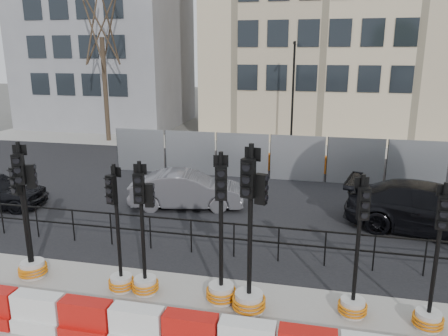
% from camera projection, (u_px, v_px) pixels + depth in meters
% --- Properties ---
extents(ground, '(120.00, 120.00, 0.00)m').
position_uv_depth(ground, '(224.00, 279.00, 10.74)').
color(ground, '#51514C').
rests_on(ground, ground).
extents(road, '(40.00, 14.00, 0.03)m').
position_uv_depth(road, '(263.00, 193.00, 17.34)').
color(road, black).
rests_on(road, ground).
extents(sidewalk_far, '(40.00, 4.00, 0.02)m').
position_uv_depth(sidewalk_far, '(283.00, 147.00, 25.83)').
color(sidewalk_far, gray).
rests_on(sidewalk_far, ground).
extents(building_grey, '(11.00, 9.06, 14.00)m').
position_uv_depth(building_grey, '(106.00, 31.00, 32.66)').
color(building_grey, gray).
rests_on(building_grey, ground).
extents(kerb_railing, '(18.00, 0.04, 1.00)m').
position_uv_depth(kerb_railing, '(234.00, 234.00, 11.70)').
color(kerb_railing, black).
rests_on(kerb_railing, ground).
extents(heras_fencing, '(14.33, 1.72, 2.00)m').
position_uv_depth(heras_fencing, '(284.00, 161.00, 19.76)').
color(heras_fencing, '#95989D').
rests_on(heras_fencing, ground).
extents(lamp_post_far, '(0.12, 0.56, 6.00)m').
position_uv_depth(lamp_post_far, '(293.00, 94.00, 23.94)').
color(lamp_post_far, black).
rests_on(lamp_post_far, ground).
extents(tree_bare_far, '(2.00, 2.00, 9.00)m').
position_uv_depth(tree_bare_far, '(101.00, 31.00, 25.99)').
color(tree_bare_far, '#473828').
rests_on(tree_bare_far, ground).
extents(barrier_row, '(13.60, 0.50, 0.80)m').
position_uv_depth(barrier_row, '(191.00, 336.00, 8.01)').
color(barrier_row, red).
rests_on(barrier_row, ground).
extents(traffic_signal_a, '(0.61, 0.61, 3.08)m').
position_uv_depth(traffic_signal_a, '(29.00, 254.00, 10.66)').
color(traffic_signal_a, '#BCBCB8').
rests_on(traffic_signal_a, ground).
extents(traffic_signal_b, '(0.67, 0.67, 3.43)m').
position_uv_depth(traffic_signal_b, '(31.00, 247.00, 10.64)').
color(traffic_signal_b, '#BCBCB8').
rests_on(traffic_signal_b, ground).
extents(traffic_signal_c, '(0.60, 0.60, 3.06)m').
position_uv_depth(traffic_signal_c, '(120.00, 266.00, 10.08)').
color(traffic_signal_c, '#BCBCB8').
rests_on(traffic_signal_c, ground).
extents(traffic_signal_d, '(0.62, 0.62, 3.15)m').
position_uv_depth(traffic_signal_d, '(145.00, 264.00, 9.92)').
color(traffic_signal_d, '#BCBCB8').
rests_on(traffic_signal_d, ground).
extents(traffic_signal_e, '(0.68, 0.68, 3.44)m').
position_uv_depth(traffic_signal_e, '(221.00, 273.00, 9.58)').
color(traffic_signal_e, '#BCBCB8').
rests_on(traffic_signal_e, ground).
extents(traffic_signal_f, '(0.73, 0.73, 3.69)m').
position_uv_depth(traffic_signal_f, '(250.00, 275.00, 9.16)').
color(traffic_signal_f, '#BCBCB8').
rests_on(traffic_signal_f, ground).
extents(traffic_signal_g, '(0.61, 0.61, 3.11)m').
position_uv_depth(traffic_signal_g, '(354.00, 288.00, 9.09)').
color(traffic_signal_g, '#BCBCB8').
rests_on(traffic_signal_g, ground).
extents(traffic_signal_h, '(0.61, 0.61, 3.08)m').
position_uv_depth(traffic_signal_h, '(431.00, 301.00, 8.65)').
color(traffic_signal_h, '#BCBCB8').
rests_on(traffic_signal_h, ground).
extents(car_b, '(2.95, 4.55, 1.32)m').
position_uv_depth(car_b, '(187.00, 190.00, 15.57)').
color(car_b, '#535257').
rests_on(car_b, ground).
extents(car_c, '(4.42, 6.17, 1.52)m').
position_uv_depth(car_c, '(434.00, 210.00, 13.32)').
color(car_c, black).
rests_on(car_c, ground).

